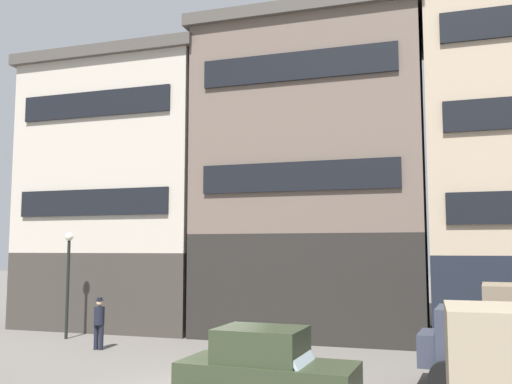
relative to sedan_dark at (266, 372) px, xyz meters
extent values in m
cube|color=#38332D|center=(-10.23, 12.18, 0.74)|extent=(8.42, 6.90, 3.31)
cube|color=#B7AD9E|center=(-10.23, 12.18, 6.62)|extent=(8.42, 6.90, 8.45)
cube|color=#47423D|center=(-10.23, 12.18, 11.10)|extent=(8.92, 7.40, 0.50)
cube|color=black|center=(-10.23, 8.67, 4.51)|extent=(7.07, 0.12, 1.10)
cube|color=black|center=(-10.23, 8.67, 8.73)|extent=(7.07, 0.12, 1.10)
cube|color=black|center=(-1.37, 12.18, 1.12)|extent=(9.00, 6.90, 4.06)
cube|color=#66564C|center=(-1.37, 12.18, 7.39)|extent=(9.00, 6.90, 8.49)
cube|color=#47423D|center=(-1.37, 12.18, 11.88)|extent=(9.50, 7.40, 0.50)
cube|color=black|center=(-1.37, 8.67, 5.27)|extent=(7.56, 0.12, 1.10)
cube|color=black|center=(-1.37, 8.67, 9.51)|extent=(7.56, 0.12, 1.10)
cube|color=#333847|center=(4.15, 3.65, 0.36)|extent=(1.54, 1.81, 1.50)
cube|color=#333847|center=(3.45, 3.71, 0.06)|extent=(1.02, 1.52, 0.80)
cube|color=silver|center=(3.70, 3.69, 0.61)|extent=(0.31, 1.37, 0.64)
cylinder|color=black|center=(3.62, 2.75, -0.49)|extent=(0.86, 0.29, 0.84)
cylinder|color=black|center=(3.78, 4.64, -0.49)|extent=(0.86, 0.29, 0.84)
cube|color=#2D3823|center=(0.03, 0.00, -0.18)|extent=(3.77, 1.77, 0.80)
cube|color=#2D3823|center=(-0.12, 0.01, 0.57)|extent=(1.87, 1.52, 0.70)
cube|color=silver|center=(0.73, -0.03, 0.44)|extent=(0.40, 1.33, 0.56)
cylinder|color=black|center=(-7.89, 5.71, -0.49)|extent=(0.16, 0.16, 0.85)
cylinder|color=black|center=(-7.69, 5.71, -0.49)|extent=(0.16, 0.16, 0.85)
cylinder|color=black|center=(-7.79, 5.71, 0.25)|extent=(0.45, 0.45, 0.62)
sphere|color=tan|center=(-7.79, 5.71, 0.69)|extent=(0.22, 0.22, 0.22)
cylinder|color=black|center=(-7.79, 5.71, 0.79)|extent=(0.28, 0.28, 0.02)
cylinder|color=black|center=(-7.79, 5.71, 0.84)|extent=(0.18, 0.18, 0.09)
cylinder|color=black|center=(-10.34, 7.37, 0.99)|extent=(0.12, 0.12, 3.80)
sphere|color=silver|center=(-10.34, 7.37, 3.05)|extent=(0.32, 0.32, 0.32)
camera|label=1|loc=(3.45, -11.58, 2.59)|focal=39.34mm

